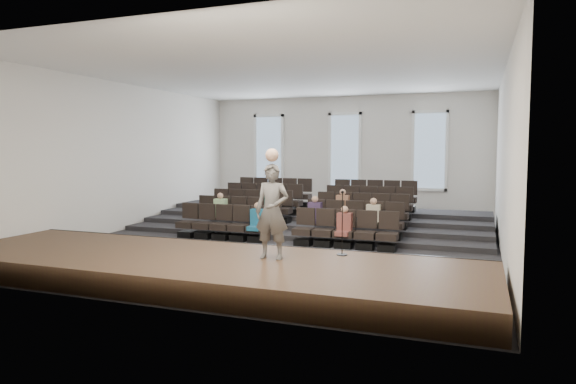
{
  "coord_description": "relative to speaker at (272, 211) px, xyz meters",
  "views": [
    {
      "loc": [
        5.42,
        -14.38,
        2.75
      ],
      "look_at": [
        -0.16,
        0.5,
        1.43
      ],
      "focal_mm": 32.0,
      "sensor_mm": 36.0,
      "label": 1
    }
  ],
  "objects": [
    {
      "name": "ground",
      "position": [
        -1.44,
        4.71,
        -1.48
      ],
      "size": [
        14.0,
        14.0,
        0.0
      ],
      "primitive_type": "plane",
      "color": "black",
      "rests_on": "ground"
    },
    {
      "name": "ceiling",
      "position": [
        -1.44,
        4.71,
        3.53
      ],
      "size": [
        12.0,
        14.0,
        0.02
      ],
      "primitive_type": "cube",
      "color": "white",
      "rests_on": "ground"
    },
    {
      "name": "wall_back",
      "position": [
        -1.44,
        11.73,
        1.02
      ],
      "size": [
        12.0,
        0.04,
        5.0
      ],
      "primitive_type": "cube",
      "color": "silver",
      "rests_on": "ground"
    },
    {
      "name": "wall_front",
      "position": [
        -1.44,
        -2.31,
        1.02
      ],
      "size": [
        12.0,
        0.04,
        5.0
      ],
      "primitive_type": "cube",
      "color": "silver",
      "rests_on": "ground"
    },
    {
      "name": "wall_left",
      "position": [
        -7.46,
        4.71,
        1.02
      ],
      "size": [
        0.04,
        14.0,
        5.0
      ],
      "primitive_type": "cube",
      "color": "silver",
      "rests_on": "ground"
    },
    {
      "name": "wall_right",
      "position": [
        4.58,
        4.71,
        1.02
      ],
      "size": [
        0.04,
        14.0,
        5.0
      ],
      "primitive_type": "cube",
      "color": "silver",
      "rests_on": "ground"
    },
    {
      "name": "stage",
      "position": [
        -1.44,
        -0.39,
        -1.23
      ],
      "size": [
        11.8,
        3.6,
        0.5
      ],
      "primitive_type": "cube",
      "color": "#3D281A",
      "rests_on": "ground"
    },
    {
      "name": "stage_lip",
      "position": [
        -1.44,
        1.38,
        -1.23
      ],
      "size": [
        11.8,
        0.06,
        0.52
      ],
      "primitive_type": "cube",
      "color": "black",
      "rests_on": "ground"
    },
    {
      "name": "risers",
      "position": [
        -1.44,
        7.88,
        -1.29
      ],
      "size": [
        11.8,
        4.8,
        0.6
      ],
      "color": "black",
      "rests_on": "ground"
    },
    {
      "name": "seating_rows",
      "position": [
        -1.44,
        6.25,
        -0.8
      ],
      "size": [
        6.8,
        4.7,
        1.67
      ],
      "color": "black",
      "rests_on": "ground"
    },
    {
      "name": "windows",
      "position": [
        -1.44,
        11.66,
        1.22
      ],
      "size": [
        8.44,
        0.1,
        3.24
      ],
      "color": "white",
      "rests_on": "wall_back"
    },
    {
      "name": "audience",
      "position": [
        -1.17,
        5.16,
        -0.65
      ],
      "size": [
        5.45,
        2.64,
        1.1
      ],
      "color": "#195D81",
      "rests_on": "seating_rows"
    },
    {
      "name": "speaker",
      "position": [
        0.0,
        0.0,
        0.0
      ],
      "size": [
        0.73,
        0.49,
        1.97
      ],
      "primitive_type": "imported",
      "rotation": [
        0.0,
        0.0,
        0.03
      ],
      "color": "#595754",
      "rests_on": "stage"
    },
    {
      "name": "mic_stand",
      "position": [
        1.26,
        0.85,
        -0.57
      ],
      "size": [
        0.23,
        0.23,
        1.38
      ],
      "color": "black",
      "rests_on": "stage"
    }
  ]
}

